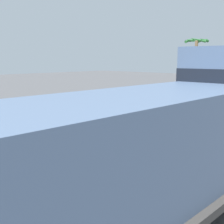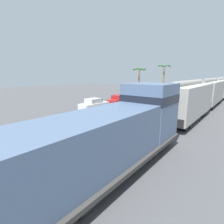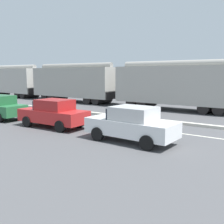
{
  "view_description": "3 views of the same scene",
  "coord_description": "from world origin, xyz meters",
  "px_view_note": "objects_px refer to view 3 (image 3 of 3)",
  "views": [
    {
      "loc": [
        9.98,
        -9.61,
        3.84
      ],
      "look_at": [
        0.1,
        0.86,
        1.35
      ],
      "focal_mm": 50.0,
      "sensor_mm": 36.0,
      "label": 1
    },
    {
      "loc": [
        10.96,
        -9.69,
        4.78
      ],
      "look_at": [
        2.7,
        0.73,
        1.89
      ],
      "focal_mm": 28.0,
      "sensor_mm": 36.0,
      "label": 2
    },
    {
      "loc": [
        -15.37,
        0.91,
        3.1
      ],
      "look_at": [
        -3.84,
        8.99,
        1.02
      ],
      "focal_mm": 42.0,
      "sensor_mm": 36.0,
      "label": 3
    }
  ],
  "objects_px": {
    "hopper_car_middle": "(75,83)",
    "parked_car_red": "(53,113)",
    "hopper_car_trailing": "(11,81)",
    "hopper_car_lead": "(176,86)",
    "parked_car_white": "(131,124)"
  },
  "relations": [
    {
      "from": "hopper_car_middle",
      "to": "parked_car_red",
      "type": "bearing_deg",
      "value": -142.08
    },
    {
      "from": "hopper_car_middle",
      "to": "hopper_car_trailing",
      "type": "xyz_separation_m",
      "value": [
        0.0,
        11.6,
        0.0
      ]
    },
    {
      "from": "hopper_car_trailing",
      "to": "parked_car_red",
      "type": "relative_size",
      "value": 2.48
    },
    {
      "from": "hopper_car_lead",
      "to": "parked_car_white",
      "type": "bearing_deg",
      "value": -168.23
    },
    {
      "from": "hopper_car_middle",
      "to": "parked_car_white",
      "type": "relative_size",
      "value": 2.49
    },
    {
      "from": "hopper_car_middle",
      "to": "hopper_car_trailing",
      "type": "relative_size",
      "value": 1.0
    },
    {
      "from": "parked_car_red",
      "to": "parked_car_white",
      "type": "bearing_deg",
      "value": -92.23
    },
    {
      "from": "hopper_car_lead",
      "to": "parked_car_red",
      "type": "distance_m",
      "value": 11.48
    },
    {
      "from": "hopper_car_middle",
      "to": "parked_car_red",
      "type": "xyz_separation_m",
      "value": [
        -11.0,
        -8.57,
        -1.26
      ]
    },
    {
      "from": "hopper_car_middle",
      "to": "parked_car_white",
      "type": "bearing_deg",
      "value": -128.81
    },
    {
      "from": "hopper_car_lead",
      "to": "parked_car_white",
      "type": "relative_size",
      "value": 2.49
    },
    {
      "from": "hopper_car_middle",
      "to": "hopper_car_trailing",
      "type": "height_order",
      "value": "same"
    },
    {
      "from": "hopper_car_lead",
      "to": "parked_car_red",
      "type": "relative_size",
      "value": 2.48
    },
    {
      "from": "hopper_car_middle",
      "to": "parked_car_red",
      "type": "height_order",
      "value": "hopper_car_middle"
    },
    {
      "from": "hopper_car_middle",
      "to": "parked_car_white",
      "type": "height_order",
      "value": "hopper_car_middle"
    }
  ]
}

